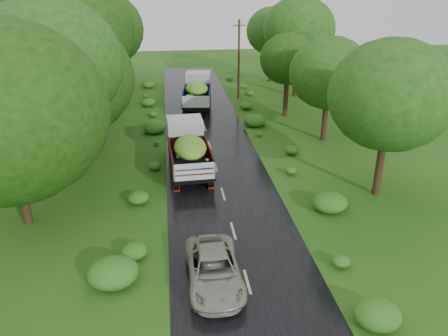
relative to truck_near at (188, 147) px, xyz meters
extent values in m
plane|color=#1B4E10|center=(1.78, -11.77, -1.62)|extent=(120.00, 120.00, 0.00)
cube|color=black|center=(1.78, -6.77, -1.61)|extent=(6.50, 80.00, 0.02)
cube|color=#BFB78C|center=(1.78, -11.77, -1.60)|extent=(0.12, 1.60, 0.00)
cube|color=#BFB78C|center=(1.78, -7.77, -1.60)|extent=(0.12, 1.60, 0.00)
cube|color=#BFB78C|center=(1.78, -3.77, -1.60)|extent=(0.12, 1.60, 0.00)
cube|color=#BFB78C|center=(1.78, 0.23, -1.60)|extent=(0.12, 1.60, 0.00)
cube|color=#BFB78C|center=(1.78, 4.23, -1.60)|extent=(0.12, 1.60, 0.00)
cube|color=#BFB78C|center=(1.78, 8.23, -1.60)|extent=(0.12, 1.60, 0.00)
cube|color=#BFB78C|center=(1.78, 12.23, -1.60)|extent=(0.12, 1.60, 0.00)
cube|color=#BFB78C|center=(1.78, 16.23, -1.60)|extent=(0.12, 1.60, 0.00)
cube|color=#BFB78C|center=(1.78, 20.23, -1.60)|extent=(0.12, 1.60, 0.00)
cube|color=#BFB78C|center=(1.78, 24.23, -1.60)|extent=(0.12, 1.60, 0.00)
cube|color=#BFB78C|center=(1.78, 28.23, -1.60)|extent=(0.12, 1.60, 0.00)
cube|color=black|center=(0.02, -0.34, -0.93)|extent=(2.10, 6.08, 0.30)
cylinder|color=black|center=(-1.11, 1.79, -1.09)|extent=(0.35, 1.08, 1.07)
cylinder|color=black|center=(0.95, 1.89, -1.09)|extent=(0.35, 1.08, 1.07)
cylinder|color=black|center=(-0.96, -1.75, -1.09)|extent=(0.35, 1.08, 1.07)
cylinder|color=black|center=(1.11, -1.66, -1.09)|extent=(0.35, 1.08, 1.07)
cylinder|color=black|center=(-0.91, -2.84, -1.09)|extent=(0.35, 1.08, 1.07)
cylinder|color=black|center=(1.16, -2.75, -1.09)|extent=(0.35, 1.08, 1.07)
cube|color=maroon|center=(-0.89, -3.20, -1.32)|extent=(0.36, 0.06, 0.48)
cube|color=maroon|center=(1.17, -3.11, -1.32)|extent=(0.36, 0.06, 0.48)
cube|color=silver|center=(-0.09, 2.06, 0.23)|extent=(2.44, 2.13, 2.02)
cube|color=black|center=(0.06, -1.46, -0.69)|extent=(2.65, 4.69, 0.17)
cube|color=#48130C|center=(-1.12, -1.51, -0.10)|extent=(0.29, 4.58, 1.01)
cube|color=#48130C|center=(1.25, -1.40, -0.10)|extent=(0.29, 4.58, 1.01)
cube|color=#48130C|center=(-0.04, 0.79, -0.10)|extent=(2.45, 0.19, 1.01)
cube|color=silver|center=(0.17, -3.70, -0.10)|extent=(2.45, 0.19, 1.01)
ellipsoid|color=#5D951B|center=(0.06, -1.46, 0.53)|extent=(2.23, 3.94, 1.07)
cube|color=black|center=(1.65, 14.24, -0.92)|extent=(2.59, 6.26, 0.30)
cylinder|color=black|center=(0.88, 16.56, -1.08)|extent=(0.43, 1.11, 1.08)
cylinder|color=black|center=(2.96, 16.30, -1.08)|extent=(0.43, 1.11, 1.08)
cylinder|color=black|center=(0.45, 13.00, -1.08)|extent=(0.43, 1.11, 1.08)
cylinder|color=black|center=(2.52, 12.74, -1.08)|extent=(0.43, 1.11, 1.08)
cylinder|color=black|center=(0.31, 11.90, -1.08)|extent=(0.43, 1.11, 1.08)
cylinder|color=black|center=(2.39, 11.64, -1.08)|extent=(0.43, 1.11, 1.08)
cube|color=maroon|center=(0.27, 11.53, -1.32)|extent=(0.37, 0.09, 0.49)
cube|color=maroon|center=(2.34, 11.28, -1.32)|extent=(0.37, 0.09, 0.49)
cube|color=silver|center=(1.95, 16.65, 0.26)|extent=(2.62, 2.33, 2.05)
cube|color=black|center=(1.51, 13.11, -0.68)|extent=(3.03, 4.91, 0.17)
cube|color=navy|center=(0.33, 13.26, -0.08)|extent=(0.65, 4.62, 1.03)
cube|color=navy|center=(2.70, 12.97, -0.08)|extent=(0.65, 4.62, 1.03)
cube|color=navy|center=(1.79, 15.37, -0.08)|extent=(2.47, 0.39, 1.03)
cube|color=silver|center=(1.24, 10.85, -0.08)|extent=(2.47, 0.39, 1.03)
ellipsoid|color=#5D951B|center=(1.51, 13.11, 0.56)|extent=(2.55, 4.12, 1.08)
imported|color=#A19E8F|center=(0.40, -11.61, -0.95)|extent=(2.22, 4.74, 1.31)
cylinder|color=#382616|center=(6.05, 17.16, 2.26)|extent=(0.28, 0.28, 7.77)
cube|color=#382616|center=(6.05, 17.16, 5.56)|extent=(1.27, 0.66, 0.10)
cylinder|color=black|center=(-8.63, -5.59, 1.75)|extent=(0.44, 0.44, 6.74)
ellipsoid|color=#153F0C|center=(-8.63, -5.59, 4.31)|extent=(4.37, 4.37, 3.94)
cylinder|color=black|center=(-7.75, 0.32, 2.42)|extent=(0.47, 0.47, 8.09)
ellipsoid|color=#153F0C|center=(-7.75, 0.32, 5.50)|extent=(4.09, 4.09, 3.68)
cylinder|color=black|center=(-7.49, 3.20, 1.53)|extent=(0.43, 0.43, 6.31)
ellipsoid|color=#153F0C|center=(-7.49, 3.20, 3.93)|extent=(4.13, 4.13, 3.72)
cylinder|color=black|center=(-9.36, 9.97, 2.72)|extent=(0.49, 0.49, 8.68)
ellipsoid|color=#153F0C|center=(-9.36, 9.97, 6.02)|extent=(4.78, 4.78, 4.30)
cylinder|color=black|center=(-8.43, 15.26, 2.15)|extent=(0.46, 0.46, 7.54)
ellipsoid|color=#153F0C|center=(-8.43, 15.26, 5.01)|extent=(3.71, 3.71, 3.34)
cylinder|color=black|center=(-8.25, 19.85, 2.51)|extent=(0.48, 0.48, 8.26)
ellipsoid|color=#153F0C|center=(-8.25, 19.85, 5.65)|extent=(4.12, 4.12, 3.71)
cylinder|color=black|center=(-7.89, 24.37, 1.92)|extent=(0.45, 0.45, 7.08)
ellipsoid|color=#153F0C|center=(-7.89, 24.37, 4.61)|extent=(4.26, 4.26, 3.84)
cylinder|color=black|center=(10.67, -4.83, 1.73)|extent=(0.44, 0.44, 6.71)
ellipsoid|color=#194F13|center=(10.67, -4.83, 4.28)|extent=(3.66, 3.66, 3.29)
cylinder|color=black|center=(10.65, 4.32, 1.31)|extent=(0.42, 0.42, 5.87)
ellipsoid|color=#194F13|center=(10.65, 4.32, 3.55)|extent=(3.43, 3.43, 3.09)
cylinder|color=black|center=(9.29, 10.70, 1.27)|extent=(0.42, 0.42, 5.78)
ellipsoid|color=#194F13|center=(9.29, 10.70, 3.47)|extent=(3.13, 3.13, 2.81)
cylinder|color=black|center=(12.05, 17.25, 2.18)|extent=(0.46, 0.46, 7.61)
ellipsoid|color=#194F13|center=(12.05, 17.25, 5.07)|extent=(3.77, 3.77, 3.39)
cylinder|color=black|center=(11.07, 24.37, 1.65)|extent=(0.44, 0.44, 6.54)
ellipsoid|color=#194F13|center=(11.07, 24.37, 4.13)|extent=(3.45, 3.45, 3.11)
camera|label=1|loc=(-1.10, -26.25, 10.27)|focal=35.00mm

